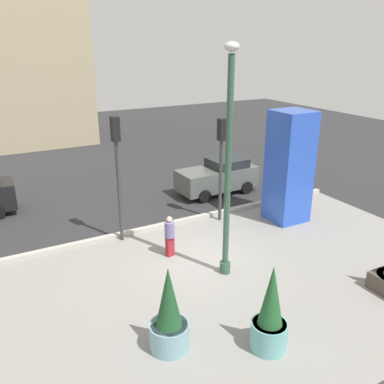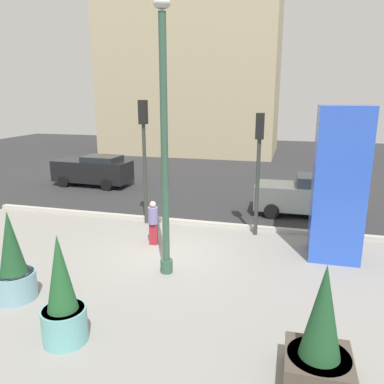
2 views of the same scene
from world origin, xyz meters
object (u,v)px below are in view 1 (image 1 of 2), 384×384
object	(u,v)px
traffic_light_corner	(117,160)
pedestrian_by_curb	(170,235)
traffic_light_far_side	(221,153)
art_pillar_blue	(289,167)
potted_plant_near_right	(270,316)
car_passing_lane	(218,176)
potted_plant_near_left	(169,317)
lamp_post	(228,171)

from	to	relation	value
traffic_light_corner	pedestrian_by_curb	size ratio (longest dim) A/B	3.13
traffic_light_far_side	traffic_light_corner	world-z (taller)	traffic_light_corner
art_pillar_blue	traffic_light_corner	bearing A→B (deg)	167.78
potted_plant_near_right	traffic_light_far_side	size ratio (longest dim) A/B	0.54
art_pillar_blue	car_passing_lane	xyz separation A→B (m)	(-0.79, 4.31, -1.51)
potted_plant_near_left	pedestrian_by_curb	distance (m)	4.82
potted_plant_near_right	car_passing_lane	world-z (taller)	potted_plant_near_right
lamp_post	traffic_light_corner	distance (m)	4.61
car_passing_lane	traffic_light_far_side	bearing A→B (deg)	-121.01
potted_plant_near_right	traffic_light_corner	bearing A→B (deg)	98.81
art_pillar_blue	potted_plant_near_right	xyz separation A→B (m)	(-5.85, -6.12, -1.42)
lamp_post	traffic_light_corner	bearing A→B (deg)	118.89
potted_plant_near_left	art_pillar_blue	bearing A→B (deg)	31.27
art_pillar_blue	traffic_light_far_side	world-z (taller)	art_pillar_blue
art_pillar_blue	potted_plant_near_left	bearing A→B (deg)	-148.73
traffic_light_far_side	art_pillar_blue	bearing A→B (deg)	-26.89
traffic_light_corner	car_passing_lane	xyz separation A→B (m)	(6.24, 2.79, -2.40)
traffic_light_far_side	traffic_light_corner	distance (m)	4.45
lamp_post	art_pillar_blue	size ratio (longest dim) A/B	1.55
potted_plant_near_left	pedestrian_by_curb	world-z (taller)	potted_plant_near_left
traffic_light_corner	car_passing_lane	world-z (taller)	traffic_light_corner
potted_plant_near_right	potted_plant_near_left	xyz separation A→B (m)	(-2.21, 1.22, -0.04)
traffic_light_corner	car_passing_lane	distance (m)	7.24
art_pillar_blue	pedestrian_by_curb	distance (m)	6.15
traffic_light_far_side	car_passing_lane	bearing A→B (deg)	58.99
art_pillar_blue	traffic_light_far_side	xyz separation A→B (m)	(-2.60, 1.32, 0.63)
art_pillar_blue	traffic_light_far_side	size ratio (longest dim) A/B	1.07
traffic_light_corner	pedestrian_by_curb	distance (m)	3.37
art_pillar_blue	pedestrian_by_curb	xyz separation A→B (m)	(-5.93, -0.56, -1.53)
lamp_post	traffic_light_corner	xyz separation A→B (m)	(-2.22, 4.03, -0.34)
potted_plant_near_right	traffic_light_corner	distance (m)	8.07
art_pillar_blue	potted_plant_near_right	world-z (taller)	art_pillar_blue
potted_plant_near_right	potted_plant_near_left	distance (m)	2.53
lamp_post	potted_plant_near_left	size ratio (longest dim) A/B	3.16
potted_plant_near_right	pedestrian_by_curb	bearing A→B (deg)	90.92
pedestrian_by_curb	art_pillar_blue	bearing A→B (deg)	5.40
art_pillar_blue	car_passing_lane	size ratio (longest dim) A/B	1.15
potted_plant_near_left	pedestrian_by_curb	size ratio (longest dim) A/B	1.50
potted_plant_near_left	pedestrian_by_curb	xyz separation A→B (m)	(2.12, 4.33, -0.06)
art_pillar_blue	car_passing_lane	world-z (taller)	art_pillar_blue
potted_plant_near_left	traffic_light_corner	size ratio (longest dim) A/B	0.48
traffic_light_corner	car_passing_lane	bearing A→B (deg)	24.12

